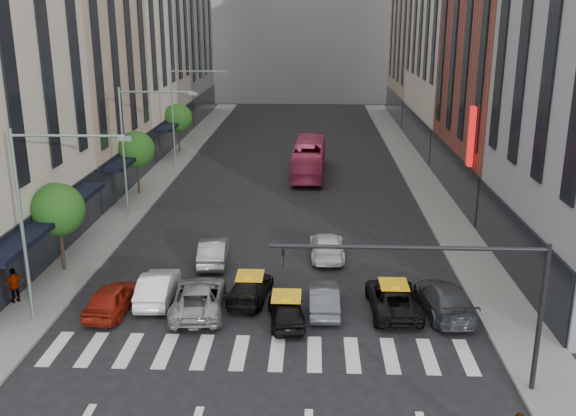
# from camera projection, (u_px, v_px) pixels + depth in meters

# --- Properties ---
(ground) EXTENTS (160.00, 160.00, 0.00)m
(ground) POSITION_uv_depth(u_px,v_px,m) (260.00, 372.00, 25.91)
(ground) COLOR black
(ground) RESTS_ON ground
(sidewalk_left) EXTENTS (3.00, 96.00, 0.15)m
(sidewalk_left) POSITION_uv_depth(u_px,v_px,m) (155.00, 181.00, 55.01)
(sidewalk_left) COLOR slate
(sidewalk_left) RESTS_ON ground
(sidewalk_right) EXTENTS (3.00, 96.00, 0.15)m
(sidewalk_right) POSITION_uv_depth(u_px,v_px,m) (425.00, 184.00, 54.12)
(sidewalk_right) COLOR slate
(sidewalk_right) RESTS_ON ground
(building_left_b) EXTENTS (8.00, 16.00, 24.00)m
(building_left_b) POSITION_uv_depth(u_px,v_px,m) (70.00, 39.00, 49.83)
(building_left_b) COLOR tan
(building_left_b) RESTS_ON ground
(building_left_d) EXTENTS (8.00, 18.00, 30.00)m
(building_left_d) POSITION_uv_depth(u_px,v_px,m) (170.00, 4.00, 84.33)
(building_left_d) COLOR gray
(building_left_d) RESTS_ON ground
(building_right_b) EXTENTS (8.00, 18.00, 26.00)m
(building_right_b) POSITION_uv_depth(u_px,v_px,m) (517.00, 26.00, 47.29)
(building_right_b) COLOR brown
(building_right_b) RESTS_ON ground
(building_right_d) EXTENTS (8.00, 18.00, 28.00)m
(building_right_d) POSITION_uv_depth(u_px,v_px,m) (430.00, 12.00, 83.32)
(building_right_d) COLOR tan
(building_right_d) RESTS_ON ground
(tree_near) EXTENTS (2.88, 2.88, 4.95)m
(tree_near) POSITION_uv_depth(u_px,v_px,m) (58.00, 210.00, 34.86)
(tree_near) COLOR black
(tree_near) RESTS_ON sidewalk_left
(tree_mid) EXTENTS (2.88, 2.88, 4.95)m
(tree_mid) POSITION_uv_depth(u_px,v_px,m) (136.00, 150.00, 50.15)
(tree_mid) COLOR black
(tree_mid) RESTS_ON sidewalk_left
(tree_far) EXTENTS (2.88, 2.88, 4.95)m
(tree_far) POSITION_uv_depth(u_px,v_px,m) (178.00, 118.00, 65.45)
(tree_far) COLOR black
(tree_far) RESTS_ON sidewalk_left
(streetlamp_near) EXTENTS (5.38, 0.25, 9.00)m
(streetlamp_near) POSITION_uv_depth(u_px,v_px,m) (40.00, 201.00, 28.40)
(streetlamp_near) COLOR gray
(streetlamp_near) RESTS_ON sidewalk_left
(streetlamp_mid) EXTENTS (5.38, 0.25, 9.00)m
(streetlamp_mid) POSITION_uv_depth(u_px,v_px,m) (136.00, 135.00, 43.69)
(streetlamp_mid) COLOR gray
(streetlamp_mid) RESTS_ON sidewalk_left
(streetlamp_far) EXTENTS (5.38, 0.25, 9.00)m
(streetlamp_far) POSITION_uv_depth(u_px,v_px,m) (182.00, 104.00, 58.99)
(streetlamp_far) COLOR gray
(streetlamp_far) RESTS_ON sidewalk_left
(traffic_signal) EXTENTS (10.10, 0.20, 6.00)m
(traffic_signal) POSITION_uv_depth(u_px,v_px,m) (467.00, 283.00, 23.36)
(traffic_signal) COLOR black
(traffic_signal) RESTS_ON ground
(liberty_sign) EXTENTS (0.30, 0.70, 4.00)m
(liberty_sign) POSITION_uv_depth(u_px,v_px,m) (471.00, 136.00, 42.80)
(liberty_sign) COLOR red
(liberty_sign) RESTS_ON ground
(car_red) EXTENTS (2.04, 4.37, 1.45)m
(car_red) POSITION_uv_depth(u_px,v_px,m) (112.00, 298.00, 30.90)
(car_red) COLOR maroon
(car_red) RESTS_ON ground
(car_white_front) EXTENTS (1.74, 4.55, 1.48)m
(car_white_front) POSITION_uv_depth(u_px,v_px,m) (158.00, 287.00, 32.13)
(car_white_front) COLOR white
(car_white_front) RESTS_ON ground
(car_silver) EXTENTS (2.85, 5.47, 1.47)m
(car_silver) POSITION_uv_depth(u_px,v_px,m) (199.00, 297.00, 30.98)
(car_silver) COLOR #939297
(car_silver) RESTS_ON ground
(taxi_left) EXTENTS (2.31, 4.57, 1.27)m
(taxi_left) POSITION_uv_depth(u_px,v_px,m) (250.00, 288.00, 32.28)
(taxi_left) COLOR black
(taxi_left) RESTS_ON ground
(taxi_center) EXTENTS (2.09, 4.12, 1.35)m
(taxi_center) POSITION_uv_depth(u_px,v_px,m) (286.00, 310.00, 29.80)
(taxi_center) COLOR black
(taxi_center) RESTS_ON ground
(car_grey_mid) EXTENTS (1.49, 4.10, 1.34)m
(car_grey_mid) POSITION_uv_depth(u_px,v_px,m) (324.00, 298.00, 31.03)
(car_grey_mid) COLOR #45494D
(car_grey_mid) RESTS_ON ground
(taxi_right) EXTENTS (2.50, 5.09, 1.39)m
(taxi_right) POSITION_uv_depth(u_px,v_px,m) (393.00, 298.00, 31.00)
(taxi_right) COLOR black
(taxi_right) RESTS_ON ground
(car_grey_curb) EXTENTS (2.51, 5.26, 1.48)m
(car_grey_curb) POSITION_uv_depth(u_px,v_px,m) (444.00, 299.00, 30.79)
(car_grey_curb) COLOR #383B3E
(car_grey_curb) RESTS_ON ground
(car_row2_left) EXTENTS (1.83, 4.48, 1.45)m
(car_row2_left) POSITION_uv_depth(u_px,v_px,m) (213.00, 251.00, 36.99)
(car_row2_left) COLOR #97979C
(car_row2_left) RESTS_ON ground
(car_row2_right) EXTENTS (2.04, 4.78, 1.37)m
(car_row2_right) POSITION_uv_depth(u_px,v_px,m) (327.00, 246.00, 37.96)
(car_row2_right) COLOR white
(car_row2_right) RESTS_ON ground
(bus) EXTENTS (3.00, 11.18, 3.09)m
(bus) POSITION_uv_depth(u_px,v_px,m) (309.00, 158.00, 57.07)
(bus) COLOR #D23D6A
(bus) RESTS_ON ground
(pedestrian_far) EXTENTS (1.04, 1.04, 1.77)m
(pedestrian_far) POSITION_uv_depth(u_px,v_px,m) (15.00, 285.00, 31.59)
(pedestrian_far) COLOR gray
(pedestrian_far) RESTS_ON sidewalk_left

